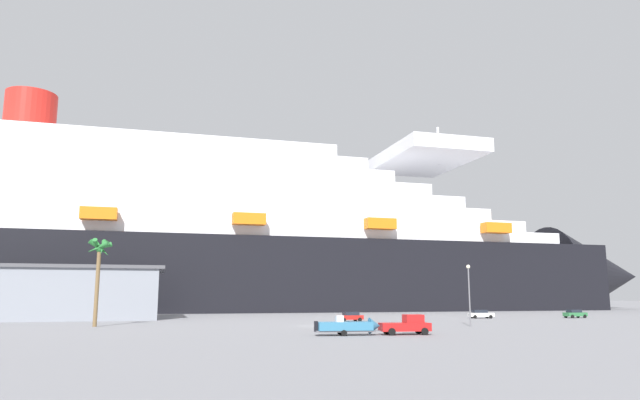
{
  "coord_description": "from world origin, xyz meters",
  "views": [
    {
      "loc": [
        -13.68,
        -81.56,
        4.34
      ],
      "look_at": [
        9.17,
        44.2,
        25.69
      ],
      "focal_mm": 32.02,
      "sensor_mm": 36.0,
      "label": 1
    }
  ],
  "objects_px": {
    "palm_tree": "(99,257)",
    "pickup_truck": "(407,325)",
    "street_lamp": "(469,286)",
    "parked_car_white_van": "(481,314)",
    "parked_car_green_wagon": "(575,314)",
    "parked_car_red_hatchback": "(350,316)",
    "cruise_ship": "(170,242)",
    "small_boat_on_trailer": "(351,326)"
  },
  "relations": [
    {
      "from": "cruise_ship",
      "to": "small_boat_on_trailer",
      "type": "relative_size",
      "value": 35.28
    },
    {
      "from": "pickup_truck",
      "to": "small_boat_on_trailer",
      "type": "height_order",
      "value": "pickup_truck"
    },
    {
      "from": "parked_car_red_hatchback",
      "to": "cruise_ship",
      "type": "bearing_deg",
      "value": 119.22
    },
    {
      "from": "cruise_ship",
      "to": "small_boat_on_trailer",
      "type": "xyz_separation_m",
      "value": [
        26.85,
        -93.57,
        -17.28
      ]
    },
    {
      "from": "palm_tree",
      "to": "parked_car_green_wagon",
      "type": "bearing_deg",
      "value": 10.73
    },
    {
      "from": "cruise_ship",
      "to": "parked_car_red_hatchback",
      "type": "relative_size",
      "value": 64.45
    },
    {
      "from": "cruise_ship",
      "to": "parked_car_red_hatchback",
      "type": "bearing_deg",
      "value": -60.78
    },
    {
      "from": "pickup_truck",
      "to": "small_boat_on_trailer",
      "type": "xyz_separation_m",
      "value": [
        -6.36,
        0.05,
        -0.08
      ]
    },
    {
      "from": "pickup_truck",
      "to": "parked_car_white_van",
      "type": "relative_size",
      "value": 1.18
    },
    {
      "from": "palm_tree",
      "to": "street_lamp",
      "type": "relative_size",
      "value": 1.43
    },
    {
      "from": "pickup_truck",
      "to": "street_lamp",
      "type": "bearing_deg",
      "value": 45.42
    },
    {
      "from": "pickup_truck",
      "to": "parked_car_red_hatchback",
      "type": "relative_size",
      "value": 1.23
    },
    {
      "from": "cruise_ship",
      "to": "street_lamp",
      "type": "xyz_separation_m",
      "value": [
        47.49,
        -79.13,
        -12.7
      ]
    },
    {
      "from": "pickup_truck",
      "to": "parked_car_red_hatchback",
      "type": "distance_m",
      "value": 32.26
    },
    {
      "from": "street_lamp",
      "to": "parked_car_red_hatchback",
      "type": "xyz_separation_m",
      "value": [
        -13.16,
        17.75,
        -4.71
      ]
    },
    {
      "from": "cruise_ship",
      "to": "pickup_truck",
      "type": "xyz_separation_m",
      "value": [
        33.22,
        -93.62,
        -17.2
      ]
    },
    {
      "from": "pickup_truck",
      "to": "parked_car_white_van",
      "type": "bearing_deg",
      "value": 54.98
    },
    {
      "from": "small_boat_on_trailer",
      "to": "parked_car_white_van",
      "type": "xyz_separation_m",
      "value": [
        34.82,
        40.55,
        -0.13
      ]
    },
    {
      "from": "parked_car_green_wagon",
      "to": "palm_tree",
      "type": "bearing_deg",
      "value": -169.27
    },
    {
      "from": "parked_car_green_wagon",
      "to": "cruise_ship",
      "type": "bearing_deg",
      "value": 145.91
    },
    {
      "from": "parked_car_white_van",
      "to": "palm_tree",
      "type": "bearing_deg",
      "value": -165.18
    },
    {
      "from": "parked_car_white_van",
      "to": "parked_car_green_wagon",
      "type": "bearing_deg",
      "value": -4.27
    },
    {
      "from": "parked_car_white_van",
      "to": "small_boat_on_trailer",
      "type": "bearing_deg",
      "value": -130.65
    },
    {
      "from": "palm_tree",
      "to": "parked_car_white_van",
      "type": "relative_size",
      "value": 2.59
    },
    {
      "from": "palm_tree",
      "to": "parked_car_white_van",
      "type": "bearing_deg",
      "value": 14.82
    },
    {
      "from": "parked_car_green_wagon",
      "to": "parked_car_white_van",
      "type": "height_order",
      "value": "same"
    },
    {
      "from": "street_lamp",
      "to": "parked_car_red_hatchback",
      "type": "relative_size",
      "value": 1.89
    },
    {
      "from": "small_boat_on_trailer",
      "to": "parked_car_green_wagon",
      "type": "bearing_deg",
      "value": 36.16
    },
    {
      "from": "pickup_truck",
      "to": "palm_tree",
      "type": "bearing_deg",
      "value": 148.26
    },
    {
      "from": "street_lamp",
      "to": "parked_car_white_van",
      "type": "relative_size",
      "value": 1.81
    },
    {
      "from": "palm_tree",
      "to": "street_lamp",
      "type": "distance_m",
      "value": 52.6
    },
    {
      "from": "parked_car_green_wagon",
      "to": "pickup_truck",
      "type": "bearing_deg",
      "value": -140.29
    },
    {
      "from": "parked_car_green_wagon",
      "to": "parked_car_white_van",
      "type": "relative_size",
      "value": 0.95
    },
    {
      "from": "parked_car_red_hatchback",
      "to": "parked_car_white_van",
      "type": "bearing_deg",
      "value": 16.99
    },
    {
      "from": "palm_tree",
      "to": "pickup_truck",
      "type": "bearing_deg",
      "value": -31.74
    },
    {
      "from": "cruise_ship",
      "to": "small_boat_on_trailer",
      "type": "height_order",
      "value": "cruise_ship"
    },
    {
      "from": "cruise_ship",
      "to": "pickup_truck",
      "type": "bearing_deg",
      "value": -70.46
    },
    {
      "from": "street_lamp",
      "to": "parked_car_green_wagon",
      "type": "xyz_separation_m",
      "value": [
        32.93,
        24.71,
        -4.71
      ]
    },
    {
      "from": "palm_tree",
      "to": "street_lamp",
      "type": "height_order",
      "value": "palm_tree"
    },
    {
      "from": "small_boat_on_trailer",
      "to": "palm_tree",
      "type": "xyz_separation_m",
      "value": [
        -31.08,
        23.11,
        8.7
      ]
    },
    {
      "from": "parked_car_white_van",
      "to": "parked_car_red_hatchback",
      "type": "relative_size",
      "value": 1.04
    },
    {
      "from": "small_boat_on_trailer",
      "to": "parked_car_white_van",
      "type": "relative_size",
      "value": 1.75
    }
  ]
}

